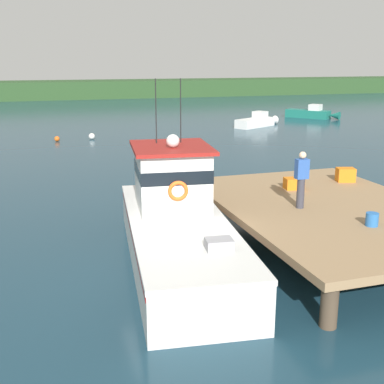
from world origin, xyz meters
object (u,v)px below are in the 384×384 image
Objects in this scene: crate_single_far at (294,183)px; moored_boat_mid_harbor at (257,121)px; moored_boat_far_right at (311,113)px; mooring_buoy_inshore at (57,139)px; main_fishing_boat at (175,221)px; bait_bucket at (372,219)px; crate_single_by_cleat at (345,175)px; deckhand_by_the_boat at (301,179)px; mooring_buoy_spare_mooring at (92,136)px.

crate_single_far is 25.09m from moored_boat_mid_harbor.
moored_boat_far_right reaches higher than moored_boat_mid_harbor.
moored_boat_far_right reaches higher than mooring_buoy_inshore.
bait_bucket is at bearing -28.20° from main_fishing_boat.
crate_single_by_cleat is 0.13× the size of moored_boat_far_right.
bait_bucket is 28.75m from moored_boat_mid_harbor.
crate_single_by_cleat is 30.65m from moored_boat_far_right.
bait_bucket is 0.07× the size of moored_boat_far_right.
moored_boat_mid_harbor is at bearing 72.37° from crate_single_by_cleat.
bait_bucket is 0.21× the size of deckhand_by_the_boat.
deckhand_by_the_boat is 27.28m from moored_boat_mid_harbor.
moored_boat_mid_harbor is at bearing -151.17° from moored_boat_far_right.
deckhand_by_the_boat reaches higher than crate_single_far.
deckhand_by_the_boat is at bearing -121.27° from moored_boat_far_right.
main_fishing_boat is 2.17× the size of moored_boat_far_right.
main_fishing_boat reaches higher than moored_boat_far_right.
main_fishing_boat is 6.96m from crate_single_by_cleat.
crate_single_far is at bearing -72.02° from mooring_buoy_inshore.
deckhand_by_the_boat is (3.57, -0.45, 1.05)m from main_fishing_boat.
moored_boat_mid_harbor is 13.31× the size of mooring_buoy_inshore.
bait_bucket is 0.07× the size of moored_boat_mid_harbor.
main_fishing_boat reaches higher than crate_single_far.
moored_boat_far_right is at bearing 58.25° from crate_single_far.
mooring_buoy_inshore is (-6.58, 20.26, -1.21)m from crate_single_far.
crate_single_by_cleat is at bearing -72.12° from mooring_buoy_spare_mooring.
crate_single_by_cleat reaches higher than moored_boat_mid_harbor.
bait_bucket is at bearing -64.33° from deckhand_by_the_boat.
crate_single_by_cleat is 4.85m from bait_bucket.
moored_boat_mid_harbor is 8.47m from moored_boat_far_right.
bait_bucket is (0.06, -3.94, -0.01)m from crate_single_far.
mooring_buoy_inshore is at bearing -169.59° from moored_boat_mid_harbor.
bait_bucket is at bearing -79.99° from mooring_buoy_spare_mooring.
moored_boat_mid_harbor is at bearing 67.80° from crate_single_far.
bait_bucket reaches higher than mooring_buoy_inshore.
mooring_buoy_spare_mooring is 1.21× the size of mooring_buoy_inshore.
mooring_buoy_spare_mooring is (-4.31, 24.39, -1.16)m from bait_bucket.
crate_single_far is 2.26m from crate_single_by_cleat.
crate_single_by_cleat is 1.72× the size of mooring_buoy_inshore.
mooring_buoy_inshore is at bearing 104.35° from deckhand_by_the_boat.
main_fishing_boat reaches higher than mooring_buoy_spare_mooring.
moored_boat_far_right is 13.14× the size of mooring_buoy_inshore.
mooring_buoy_inshore is (-5.69, 22.23, -1.88)m from deckhand_by_the_boat.
deckhand_by_the_boat is 0.36× the size of moored_boat_far_right.
bait_bucket reaches higher than moored_boat_far_right.
bait_bucket is at bearing -118.31° from moored_boat_far_right.
mooring_buoy_spare_mooring is at bearing 4.65° from mooring_buoy_inshore.
moored_boat_mid_harbor is (10.36, 25.18, -1.64)m from deckhand_by_the_boat.
crate_single_far is 3.94m from bait_bucket.
crate_single_far is 21.34m from mooring_buoy_inshore.
mooring_buoy_inshore is (-23.46, -7.03, -0.27)m from moored_boat_far_right.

